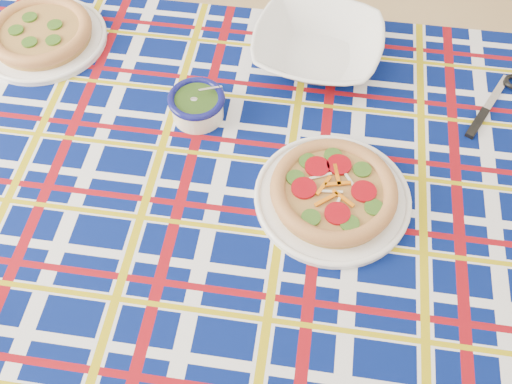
# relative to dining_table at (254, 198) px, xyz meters

# --- Properties ---
(floor) EXTENTS (4.00, 4.00, 0.00)m
(floor) POSITION_rel_dining_table_xyz_m (-0.05, 0.01, -0.63)
(floor) COLOR tan
(floor) RESTS_ON ground
(dining_table) EXTENTS (1.54, 1.02, 0.70)m
(dining_table) POSITION_rel_dining_table_xyz_m (0.00, 0.00, 0.00)
(dining_table) COLOR brown
(dining_table) RESTS_ON floor
(tablecloth) EXTENTS (1.58, 1.06, 0.10)m
(tablecloth) POSITION_rel_dining_table_xyz_m (-0.00, 0.00, 0.02)
(tablecloth) COLOR #041151
(tablecloth) RESTS_ON dining_table
(main_focaccia_plate) EXTENTS (0.33, 0.33, 0.06)m
(main_focaccia_plate) POSITION_rel_dining_table_xyz_m (0.14, -0.04, 0.10)
(main_focaccia_plate) COLOR #AC7A3D
(main_focaccia_plate) RESTS_ON tablecloth
(pesto_bowl) EXTENTS (0.11, 0.11, 0.07)m
(pesto_bowl) POSITION_rel_dining_table_xyz_m (-0.12, 0.14, 0.11)
(pesto_bowl) COLOR #1D370F
(pesto_bowl) RESTS_ON tablecloth
(serving_bowl) EXTENTS (0.31, 0.31, 0.07)m
(serving_bowl) POSITION_rel_dining_table_xyz_m (0.11, 0.32, 0.11)
(serving_bowl) COLOR white
(serving_bowl) RESTS_ON tablecloth
(second_focaccia_plate) EXTENTS (0.33, 0.33, 0.05)m
(second_focaccia_plate) POSITION_rel_dining_table_xyz_m (-0.49, 0.33, 0.10)
(second_focaccia_plate) COLOR #AC7A3D
(second_focaccia_plate) RESTS_ON tablecloth
(table_knife) EXTENTS (0.12, 0.19, 0.01)m
(table_knife) POSITION_rel_dining_table_xyz_m (0.48, 0.24, 0.08)
(table_knife) COLOR silver
(table_knife) RESTS_ON tablecloth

